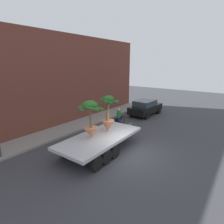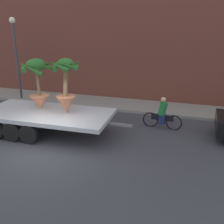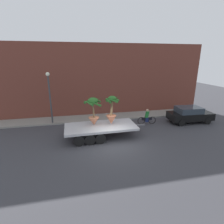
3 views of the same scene
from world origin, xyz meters
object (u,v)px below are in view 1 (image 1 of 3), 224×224
object	(u,v)px
flatbed_trailer	(98,141)
potted_palm_middle	(108,114)
potted_palm_rear	(91,118)
cyclist	(119,117)
parked_car	(145,107)

from	to	relation	value
flatbed_trailer	potted_palm_middle	world-z (taller)	potted_palm_middle
potted_palm_rear	cyclist	distance (m)	5.82
parked_car	cyclist	bearing A→B (deg)	174.78
flatbed_trailer	potted_palm_middle	bearing A→B (deg)	6.66
flatbed_trailer	cyclist	distance (m)	5.45
flatbed_trailer	potted_palm_rear	world-z (taller)	potted_palm_rear
potted_palm_rear	parked_car	bearing A→B (deg)	7.71
cyclist	parked_car	size ratio (longest dim) A/B	0.43
flatbed_trailer	parked_car	distance (m)	9.57
flatbed_trailer	cyclist	bearing A→B (deg)	21.58
cyclist	potted_palm_rear	bearing A→B (deg)	-162.23
parked_car	potted_palm_rear	bearing A→B (deg)	-172.29
potted_palm_rear	parked_car	world-z (taller)	potted_palm_rear
potted_palm_middle	cyclist	size ratio (longest dim) A/B	1.29
flatbed_trailer	potted_palm_rear	bearing A→B (deg)	133.59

